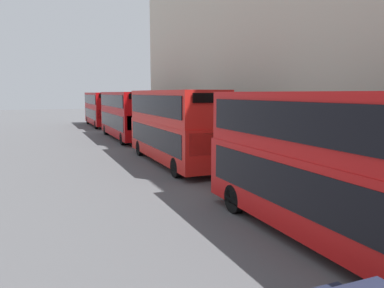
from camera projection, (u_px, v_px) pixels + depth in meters
The scene contains 5 objects.
bus_leading at pixel (348, 165), 9.66m from camera, with size 2.59×11.09×4.22m.
bus_second_in_queue at pixel (173, 124), 21.99m from camera, with size 2.59×10.34×4.32m.
bus_third_in_queue at pixel (125, 113), 33.93m from camera, with size 2.59×11.17×4.25m.
bus_trailing at pixel (100, 108), 47.07m from camera, with size 2.59×10.66×4.21m.
pedestrian at pixel (255, 160), 19.13m from camera, with size 0.36×0.36×1.68m.
Camera 1 is at (-5.76, -2.15, 4.18)m, focal length 35.00 mm.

